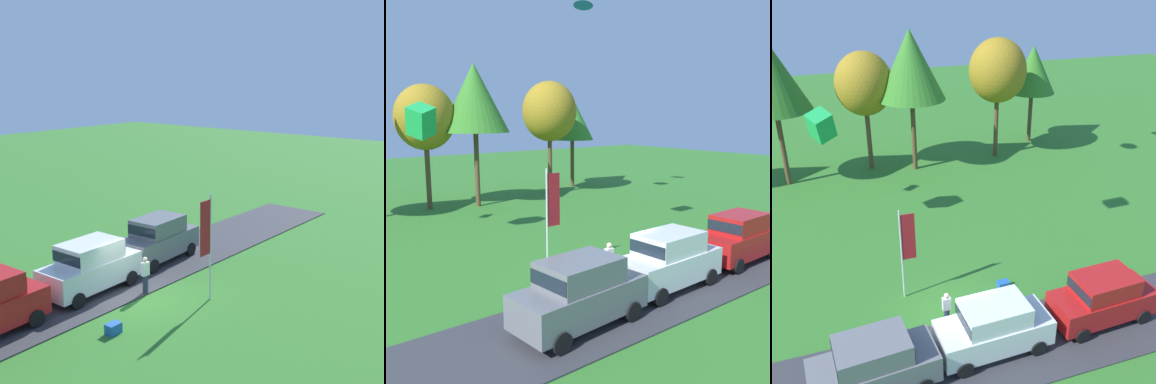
# 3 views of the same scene
# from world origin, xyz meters

# --- Properties ---
(ground_plane) EXTENTS (120.00, 120.00, 0.00)m
(ground_plane) POSITION_xyz_m (0.00, 0.00, 0.00)
(ground_plane) COLOR #337528
(pavement_strip) EXTENTS (36.00, 4.40, 0.06)m
(pavement_strip) POSITION_xyz_m (0.00, -2.15, 0.03)
(pavement_strip) COLOR #38383D
(pavement_strip) RESTS_ON ground
(car_suv_far_end) EXTENTS (4.72, 2.31, 2.28)m
(car_suv_far_end) POSITION_xyz_m (-3.82, -2.47, 1.30)
(car_suv_far_end) COLOR slate
(car_suv_far_end) RESTS_ON ground
(car_suv_near_entrance) EXTENTS (4.66, 2.16, 2.28)m
(car_suv_near_entrance) POSITION_xyz_m (0.99, -2.08, 1.30)
(car_suv_near_entrance) COLOR white
(car_suv_near_entrance) RESTS_ON ground
(car_suv_mid_row) EXTENTS (4.67, 2.20, 2.28)m
(car_suv_mid_row) POSITION_xyz_m (6.15, -1.94, 1.30)
(car_suv_mid_row) COLOR red
(car_suv_mid_row) RESTS_ON ground
(person_watching_sky) EXTENTS (0.36, 0.24, 1.71)m
(person_watching_sky) POSITION_xyz_m (-0.37, -0.08, 0.88)
(person_watching_sky) COLOR #2D334C
(person_watching_sky) RESTS_ON ground
(tree_right_of_center) EXTENTS (4.27, 4.27, 9.02)m
(tree_right_of_center) POSITION_xyz_m (-0.80, 19.04, 6.64)
(tree_right_of_center) COLOR brown
(tree_right_of_center) RESTS_ON ground
(tree_far_left) EXTENTS (5.01, 5.01, 10.57)m
(tree_far_left) POSITION_xyz_m (2.47, 17.75, 8.04)
(tree_far_left) COLOR brown
(tree_far_left) RESTS_ON ground
(tree_left_of_center) EXTENTS (4.56, 4.56, 9.63)m
(tree_left_of_center) POSITION_xyz_m (9.55, 18.35, 7.09)
(tree_left_of_center) COLOR brown
(tree_left_of_center) RESTS_ON ground
(tree_center_back) EXTENTS (4.03, 4.03, 8.51)m
(tree_center_back) POSITION_xyz_m (13.99, 20.97, 6.45)
(tree_center_back) COLOR brown
(tree_center_back) RESTS_ON ground
(flag_banner) EXTENTS (0.71, 0.08, 4.64)m
(flag_banner) POSITION_xyz_m (-1.48, 2.44, 2.94)
(flag_banner) COLOR silver
(flag_banner) RESTS_ON ground
(cooler_box) EXTENTS (0.56, 0.40, 0.40)m
(cooler_box) POSITION_xyz_m (2.99, 1.49, 0.20)
(cooler_box) COLOR blue
(cooler_box) RESTS_ON ground
(kite_box_near_flag) EXTENTS (1.62, 1.92, 1.99)m
(kite_box_near_flag) POSITION_xyz_m (-4.32, 9.83, 6.56)
(kite_box_near_flag) COLOR green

